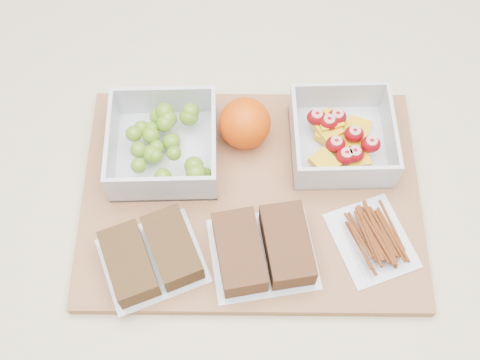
{
  "coord_description": "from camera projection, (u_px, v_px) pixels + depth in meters",
  "views": [
    {
      "loc": [
        -0.02,
        -0.34,
        1.59
      ],
      "look_at": [
        -0.01,
        -0.0,
        0.93
      ],
      "focal_mm": 45.0,
      "sensor_mm": 36.0,
      "label": 1
    }
  ],
  "objects": [
    {
      "name": "fruit_container",
      "position": [
        341.0,
        139.0,
        0.76
      ],
      "size": [
        0.13,
        0.13,
        0.05
      ],
      "color": "silver",
      "rests_on": "cutting_board"
    },
    {
      "name": "sandwich_bag_left",
      "position": [
        151.0,
        256.0,
        0.69
      ],
      "size": [
        0.14,
        0.13,
        0.04
      ],
      "color": "silver",
      "rests_on": "cutting_board"
    },
    {
      "name": "ground",
      "position": [
        246.0,
        342.0,
        1.57
      ],
      "size": [
        4.0,
        4.0,
        0.0
      ],
      "primitive_type": "plane",
      "color": "gray",
      "rests_on": "ground"
    },
    {
      "name": "orange",
      "position": [
        245.0,
        123.0,
        0.76
      ],
      "size": [
        0.07,
        0.07,
        0.07
      ],
      "primitive_type": "sphere",
      "color": "#E94D05",
      "rests_on": "cutting_board"
    },
    {
      "name": "sandwich_bag_center",
      "position": [
        263.0,
        249.0,
        0.7
      ],
      "size": [
        0.13,
        0.12,
        0.04
      ],
      "color": "silver",
      "rests_on": "cutting_board"
    },
    {
      "name": "cutting_board",
      "position": [
        251.0,
        196.0,
        0.76
      ],
      "size": [
        0.43,
        0.31,
        0.02
      ],
      "primitive_type": "cube",
      "rotation": [
        0.0,
        0.0,
        -0.03
      ],
      "color": "#A16A42",
      "rests_on": "counter"
    },
    {
      "name": "pretzel_bag",
      "position": [
        373.0,
        237.0,
        0.71
      ],
      "size": [
        0.11,
        0.12,
        0.02
      ],
      "color": "silver",
      "rests_on": "cutting_board"
    },
    {
      "name": "counter",
      "position": [
        248.0,
        291.0,
        1.17
      ],
      "size": [
        1.2,
        0.9,
        0.9
      ],
      "primitive_type": "cube",
      "color": "beige",
      "rests_on": "ground"
    },
    {
      "name": "grape_container",
      "position": [
        165.0,
        144.0,
        0.75
      ],
      "size": [
        0.13,
        0.13,
        0.06
      ],
      "color": "silver",
      "rests_on": "cutting_board"
    }
  ]
}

